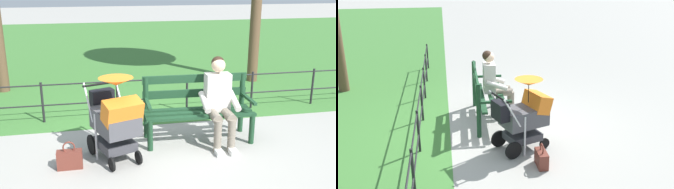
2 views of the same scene
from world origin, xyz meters
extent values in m
plane|color=#9E9B93|center=(0.00, 0.00, 0.00)|extent=(60.00, 60.00, 0.00)
cube|color=#3D7533|center=(0.00, -8.80, 0.00)|extent=(40.00, 16.00, 0.01)
cube|color=#193D23|center=(-0.48, -0.18, 0.45)|extent=(1.60, 0.16, 0.04)
cube|color=#193D23|center=(-0.47, 0.00, 0.45)|extent=(1.60, 0.16, 0.04)
cube|color=#193D23|center=(-0.46, 0.18, 0.45)|extent=(1.60, 0.16, 0.04)
cube|color=#193D23|center=(-0.48, -0.28, 0.67)|extent=(1.60, 0.10, 0.12)
cube|color=#193D23|center=(-0.48, -0.28, 0.90)|extent=(1.60, 0.10, 0.12)
cylinder|color=#193D23|center=(-1.21, 0.23, 0.23)|extent=(0.08, 0.08, 0.45)
cylinder|color=#193D23|center=(-1.23, -0.25, 0.47)|extent=(0.08, 0.08, 0.95)
cube|color=#193D23|center=(-1.22, 0.03, 0.63)|extent=(0.07, 0.56, 0.04)
cylinder|color=#193D23|center=(0.29, 0.17, 0.23)|extent=(0.08, 0.08, 0.45)
cylinder|color=#193D23|center=(0.27, -0.31, 0.47)|extent=(0.08, 0.08, 0.95)
cube|color=#193D23|center=(0.28, -0.03, 0.63)|extent=(0.07, 0.56, 0.04)
cylinder|color=slate|center=(-0.83, 0.22, 0.47)|extent=(0.16, 0.41, 0.14)
cylinder|color=slate|center=(-0.63, 0.22, 0.47)|extent=(0.16, 0.41, 0.14)
cylinder|color=slate|center=(-0.83, 0.42, 0.24)|extent=(0.11, 0.11, 0.47)
cylinder|color=slate|center=(-0.63, 0.42, 0.24)|extent=(0.11, 0.11, 0.47)
cube|color=silver|center=(-0.82, 0.50, 0.04)|extent=(0.11, 0.22, 0.07)
cube|color=silver|center=(-0.62, 0.50, 0.04)|extent=(0.11, 0.22, 0.07)
cube|color=beige|center=(-0.74, 0.00, 0.75)|extent=(0.37, 0.23, 0.56)
cylinder|color=beige|center=(-0.96, 0.13, 0.65)|extent=(0.11, 0.43, 0.23)
cylinder|color=beige|center=(-0.52, 0.11, 0.65)|extent=(0.11, 0.43, 0.23)
sphere|color=beige|center=(-0.74, 0.00, 1.15)|extent=(0.20, 0.20, 0.20)
sphere|color=black|center=(-0.74, -0.03, 1.18)|extent=(0.19, 0.19, 0.19)
cylinder|color=black|center=(0.67, -0.03, 0.14)|extent=(0.12, 0.27, 0.28)
cylinder|color=black|center=(1.10, 0.13, 0.14)|extent=(0.12, 0.27, 0.28)
cylinder|color=black|center=(0.50, 0.55, 0.09)|extent=(0.09, 0.18, 0.18)
cylinder|color=black|center=(0.86, 0.68, 0.09)|extent=(0.09, 0.18, 0.18)
cube|color=#38383D|center=(0.78, 0.33, 0.22)|extent=(0.57, 0.63, 0.12)
cylinder|color=silver|center=(0.60, 0.16, 0.33)|extent=(0.03, 0.03, 0.65)
cylinder|color=silver|center=(1.03, 0.31, 0.33)|extent=(0.03, 0.03, 0.65)
cube|color=#47474C|center=(0.77, 0.35, 0.55)|extent=(0.66, 0.80, 0.28)
cube|color=orange|center=(0.69, 0.58, 0.75)|extent=(0.55, 0.45, 0.33)
cylinder|color=black|center=(0.92, -0.06, 0.95)|extent=(0.50, 0.20, 0.03)
cylinder|color=silver|center=(0.67, -0.05, 0.75)|extent=(0.13, 0.29, 0.49)
cylinder|color=silver|center=(1.11, 0.11, 0.75)|extent=(0.13, 0.29, 0.49)
cone|color=orange|center=(0.75, 0.43, 1.10)|extent=(0.56, 0.56, 0.10)
cylinder|color=black|center=(0.75, 0.43, 0.92)|extent=(0.01, 0.01, 0.30)
cube|color=black|center=(0.92, -0.05, 0.73)|extent=(0.36, 0.26, 0.28)
cube|color=brown|center=(1.38, 0.49, 0.12)|extent=(0.32, 0.14, 0.24)
torus|color=brown|center=(1.38, 0.49, 0.29)|extent=(0.16, 0.02, 0.16)
cylinder|color=black|center=(-3.11, -1.29, 0.35)|extent=(0.04, 0.04, 0.70)
cylinder|color=black|center=(-1.87, -1.29, 0.35)|extent=(0.04, 0.04, 0.70)
cylinder|color=black|center=(-0.62, -1.29, 0.35)|extent=(0.04, 0.04, 0.70)
cylinder|color=black|center=(0.62, -1.29, 0.35)|extent=(0.04, 0.04, 0.70)
cylinder|color=black|center=(1.87, -1.29, 0.35)|extent=(0.04, 0.04, 0.70)
cylinder|color=black|center=(0.00, -1.29, 0.65)|extent=(8.72, 0.02, 0.02)
cylinder|color=black|center=(0.00, -1.29, 0.30)|extent=(8.72, 0.02, 0.02)
cylinder|color=brown|center=(-2.71, -3.18, 1.85)|extent=(0.24, 0.24, 3.69)
camera|label=1|loc=(1.05, 5.11, 2.33)|focal=41.06mm
camera|label=2|loc=(5.96, -0.83, 2.81)|focal=39.31mm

